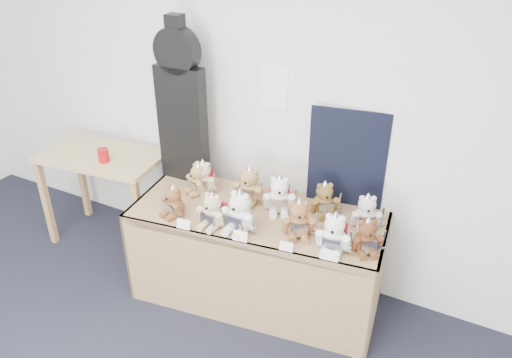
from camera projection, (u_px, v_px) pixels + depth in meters
The scene contains 22 objects.
room_shell at pixel (274, 88), 3.46m from camera, with size 6.00×6.00×6.00m.
display_table at pixel (254, 237), 3.46m from camera, with size 1.84×0.97×0.73m.
side_table at pixel (103, 168), 4.11m from camera, with size 1.05×0.67×0.83m.
guitar_case at pixel (181, 104), 3.61m from camera, with size 0.38×0.12×1.23m.
navy_board at pixel (347, 159), 3.39m from camera, with size 0.53×0.02×0.71m, color black.
red_cup at pixel (103, 155), 3.90m from camera, with size 0.08×0.08×0.11m, color #A80B11.
teddy_front_far_left at pixel (174, 202), 3.37m from camera, with size 0.20×0.19×0.25m.
teddy_front_left at pixel (212, 211), 3.26m from camera, with size 0.23×0.19×0.28m.
teddy_front_centre at pixel (240, 213), 3.21m from camera, with size 0.26×0.22×0.32m.
teddy_front_right at pixel (299, 220), 3.16m from camera, with size 0.24×0.23×0.29m.
teddy_front_far_right at pixel (334, 235), 3.02m from camera, with size 0.24×0.21×0.29m.
teddy_front_end at pixel (367, 237), 3.01m from camera, with size 0.22×0.21×0.26m.
teddy_back_left at pixel (203, 178), 3.65m from camera, with size 0.23×0.21×0.28m.
teddy_back_centre_left at pixel (249, 187), 3.52m from camera, with size 0.25×0.20×0.31m.
teddy_back_centre_right at pixel (279, 196), 3.41m from camera, with size 0.25×0.24×0.30m.
teddy_back_right at pixel (324, 200), 3.39m from camera, with size 0.22×0.22×0.27m.
teddy_back_end at pixel (366, 213), 3.24m from camera, with size 0.23×0.22×0.27m.
teddy_back_far_left at pixel (198, 180), 3.64m from camera, with size 0.21×0.21×0.26m.
entry_card_a at pixel (183, 224), 3.26m from camera, with size 0.10×0.00×0.07m, color white.
entry_card_b at pixel (240, 236), 3.14m from camera, with size 0.10×0.00×0.07m, color white.
entry_card_c at pixel (286, 246), 3.05m from camera, with size 0.09×0.00×0.06m, color white.
entry_card_d at pixel (330, 255), 2.97m from camera, with size 0.10×0.00×0.07m, color white.
Camera 1 is at (1.62, -0.52, 2.60)m, focal length 35.00 mm.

